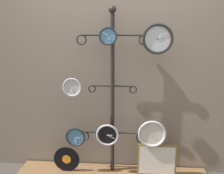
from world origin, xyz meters
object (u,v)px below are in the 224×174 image
object	(u,v)px
clock_top_center	(108,36)
clock_bottom_left	(76,137)
clock_middle_left	(72,87)
clock_bottom_right	(152,134)
clock_top_right	(158,39)
display_stand	(112,118)
clock_bottom_center	(107,135)
vinyl_record	(67,159)
picture_frame	(157,160)

from	to	relation	value
clock_top_center	clock_bottom_left	bearing A→B (deg)	-179.51
clock_middle_left	clock_bottom_right	xyz separation A→B (m)	(0.88, -0.03, -0.50)
clock_top_center	clock_top_right	size ratio (longest dim) A/B	0.60
clock_middle_left	display_stand	bearing A→B (deg)	10.59
clock_bottom_center	clock_middle_left	bearing A→B (deg)	178.12
clock_top_right	clock_bottom_center	distance (m)	1.18
clock_middle_left	vinyl_record	size ratio (longest dim) A/B	0.69
clock_bottom_right	vinyl_record	bearing A→B (deg)	178.29
clock_bottom_right	display_stand	bearing A→B (deg)	166.59
clock_bottom_left	clock_middle_left	bearing A→B (deg)	144.33
clock_bottom_center	clock_bottom_right	distance (m)	0.50
clock_middle_left	clock_bottom_right	bearing A→B (deg)	-1.65
clock_bottom_left	clock_bottom_center	world-z (taller)	clock_bottom_center
vinyl_record	picture_frame	size ratio (longest dim) A/B	0.69
clock_top_center	clock_bottom_right	world-z (taller)	clock_top_center
display_stand	clock_bottom_left	size ratio (longest dim) A/B	8.52
clock_top_center	clock_top_right	bearing A→B (deg)	-0.04
clock_bottom_right	picture_frame	bearing A→B (deg)	23.34
clock_bottom_center	clock_bottom_left	bearing A→B (deg)	-179.39
clock_bottom_left	display_stand	bearing A→B (deg)	13.37
clock_bottom_left	clock_bottom_center	xyz separation A→B (m)	(0.36, 0.00, 0.04)
clock_top_center	clock_bottom_right	size ratio (longest dim) A/B	0.61
clock_middle_left	clock_bottom_right	world-z (taller)	clock_middle_left
clock_bottom_left	vinyl_record	xyz separation A→B (m)	(-0.12, 0.02, -0.30)
clock_bottom_right	vinyl_record	xyz separation A→B (m)	(-0.98, 0.03, -0.37)
clock_top_center	picture_frame	xyz separation A→B (m)	(0.55, 0.02, -1.38)
clock_bottom_center	clock_top_center	bearing A→B (deg)	-3.52
clock_middle_left	clock_bottom_center	size ratio (longest dim) A/B	0.82
clock_bottom_center	clock_bottom_right	bearing A→B (deg)	-1.46
clock_top_right	picture_frame	bearing A→B (deg)	20.06
clock_top_right	clock_bottom_center	bearing A→B (deg)	179.89
display_stand	clock_top_right	size ratio (longest dim) A/B	6.19
clock_bottom_right	picture_frame	world-z (taller)	clock_bottom_right
clock_top_center	picture_frame	world-z (taller)	clock_top_center
clock_middle_left	clock_bottom_left	distance (m)	0.57
clock_top_right	clock_bottom_right	size ratio (longest dim) A/B	1.01
clock_top_center	clock_middle_left	xyz separation A→B (m)	(-0.40, 0.01, -0.55)
display_stand	clock_top_right	xyz separation A→B (m)	(0.47, -0.09, 0.89)
clock_top_center	clock_middle_left	distance (m)	0.68
clock_top_center	clock_bottom_left	xyz separation A→B (m)	(-0.37, -0.00, -1.12)
display_stand	clock_bottom_right	xyz separation A→B (m)	(0.45, -0.11, -0.13)
clock_middle_left	vinyl_record	world-z (taller)	clock_middle_left
clock_top_right	clock_bottom_left	size ratio (longest dim) A/B	1.37
clock_bottom_right	picture_frame	xyz separation A→B (m)	(0.07, 0.03, -0.33)
clock_bottom_right	picture_frame	size ratio (longest dim) A/B	0.70
clock_top_center	clock_middle_left	bearing A→B (deg)	178.07
display_stand	clock_middle_left	xyz separation A→B (m)	(-0.43, -0.08, 0.37)
display_stand	clock_bottom_right	size ratio (longest dim) A/B	6.25
clock_bottom_center	vinyl_record	world-z (taller)	clock_bottom_center
picture_frame	display_stand	bearing A→B (deg)	171.49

